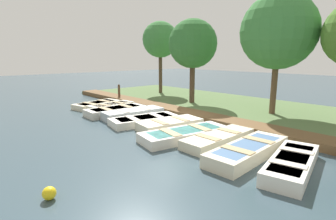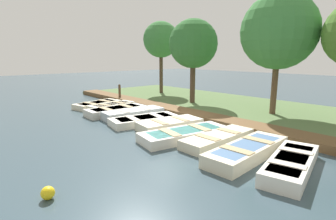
{
  "view_description": "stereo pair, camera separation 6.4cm",
  "coord_description": "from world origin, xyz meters",
  "px_view_note": "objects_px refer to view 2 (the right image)",
  "views": [
    {
      "loc": [
        8.14,
        8.92,
        3.02
      ],
      "look_at": [
        0.38,
        0.28,
        0.65
      ],
      "focal_mm": 28.0,
      "sensor_mm": 36.0,
      "label": 1
    },
    {
      "loc": [
        8.1,
        8.96,
        3.02
      ],
      "look_at": [
        0.38,
        0.28,
        0.65
      ],
      "focal_mm": 28.0,
      "sensor_mm": 36.0,
      "label": 2
    }
  ],
  "objects_px": {
    "rowboat_9": "(291,164)",
    "buoy": "(48,193)",
    "rowboat_8": "(247,151)",
    "rowboat_0": "(97,104)",
    "rowboat_1": "(112,107)",
    "rowboat_2": "(116,111)",
    "rowboat_6": "(185,134)",
    "rowboat_5": "(170,124)",
    "rowboat_3": "(133,113)",
    "rowboat_7": "(218,138)",
    "mooring_post_near": "(120,93)",
    "park_tree_left": "(193,44)",
    "park_tree_far_left": "(161,40)",
    "rowboat_4": "(144,120)",
    "park_tree_center": "(279,32)"
  },
  "relations": [
    {
      "from": "rowboat_2",
      "to": "rowboat_3",
      "type": "bearing_deg",
      "value": 100.89
    },
    {
      "from": "rowboat_2",
      "to": "rowboat_1",
      "type": "bearing_deg",
      "value": -108.28
    },
    {
      "from": "rowboat_2",
      "to": "rowboat_4",
      "type": "xyz_separation_m",
      "value": [
        0.09,
        2.66,
        -0.02
      ]
    },
    {
      "from": "rowboat_0",
      "to": "rowboat_2",
      "type": "relative_size",
      "value": 0.94
    },
    {
      "from": "rowboat_1",
      "to": "park_tree_left",
      "type": "height_order",
      "value": "park_tree_left"
    },
    {
      "from": "rowboat_5",
      "to": "rowboat_7",
      "type": "relative_size",
      "value": 0.93
    },
    {
      "from": "rowboat_0",
      "to": "park_tree_far_left",
      "type": "relative_size",
      "value": 0.53
    },
    {
      "from": "rowboat_7",
      "to": "buoy",
      "type": "height_order",
      "value": "rowboat_7"
    },
    {
      "from": "rowboat_2",
      "to": "rowboat_6",
      "type": "relative_size",
      "value": 0.88
    },
    {
      "from": "rowboat_9",
      "to": "buoy",
      "type": "distance_m",
      "value": 6.08
    },
    {
      "from": "rowboat_6",
      "to": "rowboat_3",
      "type": "bearing_deg",
      "value": -86.43
    },
    {
      "from": "rowboat_1",
      "to": "rowboat_9",
      "type": "relative_size",
      "value": 0.89
    },
    {
      "from": "rowboat_0",
      "to": "park_tree_left",
      "type": "distance_m",
      "value": 6.92
    },
    {
      "from": "rowboat_3",
      "to": "rowboat_8",
      "type": "distance_m",
      "value": 6.71
    },
    {
      "from": "buoy",
      "to": "park_tree_center",
      "type": "distance_m",
      "value": 11.94
    },
    {
      "from": "rowboat_4",
      "to": "rowboat_5",
      "type": "relative_size",
      "value": 1.13
    },
    {
      "from": "rowboat_6",
      "to": "park_tree_far_left",
      "type": "height_order",
      "value": "park_tree_far_left"
    },
    {
      "from": "rowboat_5",
      "to": "buoy",
      "type": "relative_size",
      "value": 9.85
    },
    {
      "from": "buoy",
      "to": "park_tree_center",
      "type": "relative_size",
      "value": 0.05
    },
    {
      "from": "rowboat_3",
      "to": "rowboat_7",
      "type": "height_order",
      "value": "rowboat_3"
    },
    {
      "from": "rowboat_8",
      "to": "mooring_post_near",
      "type": "distance_m",
      "value": 11.79
    },
    {
      "from": "rowboat_6",
      "to": "rowboat_9",
      "type": "bearing_deg",
      "value": 102.97
    },
    {
      "from": "rowboat_2",
      "to": "rowboat_5",
      "type": "height_order",
      "value": "rowboat_5"
    },
    {
      "from": "rowboat_6",
      "to": "park_tree_left",
      "type": "height_order",
      "value": "park_tree_left"
    },
    {
      "from": "rowboat_5",
      "to": "park_tree_far_left",
      "type": "height_order",
      "value": "park_tree_far_left"
    },
    {
      "from": "rowboat_7",
      "to": "buoy",
      "type": "distance_m",
      "value": 5.74
    },
    {
      "from": "mooring_post_near",
      "to": "buoy",
      "type": "height_order",
      "value": "mooring_post_near"
    },
    {
      "from": "rowboat_0",
      "to": "rowboat_1",
      "type": "bearing_deg",
      "value": 89.56
    },
    {
      "from": "rowboat_2",
      "to": "rowboat_3",
      "type": "height_order",
      "value": "rowboat_3"
    },
    {
      "from": "buoy",
      "to": "rowboat_3",
      "type": "bearing_deg",
      "value": -137.98
    },
    {
      "from": "rowboat_8",
      "to": "park_tree_left",
      "type": "distance_m",
      "value": 9.61
    },
    {
      "from": "rowboat_2",
      "to": "park_tree_center",
      "type": "bearing_deg",
      "value": 136.21
    },
    {
      "from": "rowboat_7",
      "to": "rowboat_9",
      "type": "xyz_separation_m",
      "value": [
        0.37,
        2.72,
        0.02
      ]
    },
    {
      "from": "rowboat_8",
      "to": "rowboat_9",
      "type": "relative_size",
      "value": 1.08
    },
    {
      "from": "rowboat_2",
      "to": "rowboat_4",
      "type": "height_order",
      "value": "rowboat_2"
    },
    {
      "from": "rowboat_8",
      "to": "rowboat_3",
      "type": "bearing_deg",
      "value": -96.36
    },
    {
      "from": "rowboat_5",
      "to": "mooring_post_near",
      "type": "bearing_deg",
      "value": -97.28
    },
    {
      "from": "rowboat_0",
      "to": "rowboat_7",
      "type": "bearing_deg",
      "value": 78.86
    },
    {
      "from": "rowboat_6",
      "to": "rowboat_7",
      "type": "distance_m",
      "value": 1.26
    },
    {
      "from": "rowboat_6",
      "to": "rowboat_7",
      "type": "xyz_separation_m",
      "value": [
        -0.52,
        1.15,
        -0.01
      ]
    },
    {
      "from": "rowboat_8",
      "to": "park_tree_center",
      "type": "distance_m",
      "value": 7.43
    },
    {
      "from": "rowboat_3",
      "to": "park_tree_center",
      "type": "distance_m",
      "value": 8.13
    },
    {
      "from": "rowboat_4",
      "to": "mooring_post_near",
      "type": "bearing_deg",
      "value": -100.32
    },
    {
      "from": "rowboat_7",
      "to": "buoy",
      "type": "xyz_separation_m",
      "value": [
        5.74,
        -0.12,
        -0.03
      ]
    },
    {
      "from": "rowboat_6",
      "to": "rowboat_5",
      "type": "bearing_deg",
      "value": -99.0
    },
    {
      "from": "rowboat_7",
      "to": "park_tree_left",
      "type": "bearing_deg",
      "value": -130.47
    },
    {
      "from": "rowboat_3",
      "to": "mooring_post_near",
      "type": "bearing_deg",
      "value": -108.71
    },
    {
      "from": "rowboat_6",
      "to": "rowboat_2",
      "type": "bearing_deg",
      "value": -82.53
    },
    {
      "from": "rowboat_0",
      "to": "rowboat_8",
      "type": "bearing_deg",
      "value": 76.68
    },
    {
      "from": "rowboat_7",
      "to": "park_tree_far_left",
      "type": "height_order",
      "value": "park_tree_far_left"
    }
  ]
}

